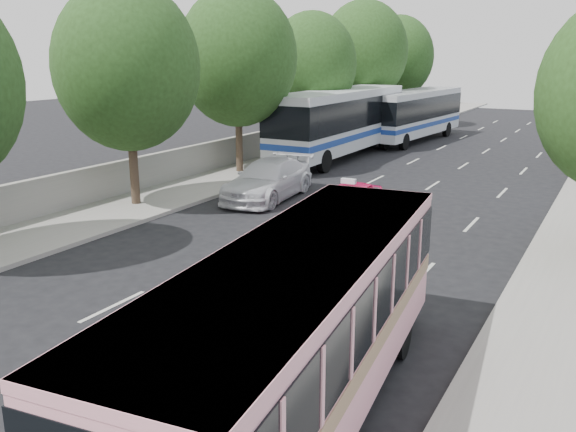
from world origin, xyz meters
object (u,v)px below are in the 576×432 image
Objects in this scene: pink_bus at (301,317)px; white_pickup at (268,180)px; pink_taxi at (348,203)px; tour_coach_rear at (414,111)px; tour_coach_front at (340,117)px.

pink_bus reaches higher than white_pickup.
pink_taxi is at bearing 103.75° from pink_bus.
pink_bus is 0.83× the size of tour_coach_rear.
white_pickup is (-9.00, 13.90, -1.10)m from pink_bus.
pink_bus is at bearing -71.51° from pink_taxi.
pink_bus is 16.60m from white_pickup.
pink_taxi is 0.32× the size of tour_coach_front.
pink_taxi is 0.36× the size of tour_coach_rear.
pink_taxi is at bearing -64.01° from tour_coach_front.
tour_coach_rear is at bearing 100.09° from pink_taxi.
white_pickup is 11.38m from tour_coach_front.
pink_taxi is 4.89m from white_pickup.
white_pickup is at bearing 156.76° from pink_taxi.
tour_coach_front is 9.19m from tour_coach_rear.
pink_taxi is at bearing -26.28° from white_pickup.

